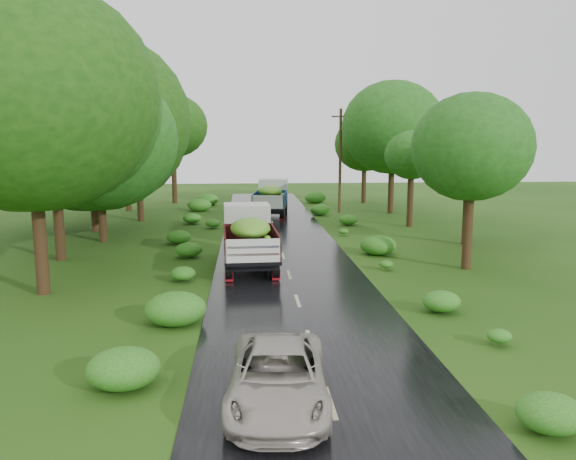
{
  "coord_description": "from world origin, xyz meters",
  "views": [
    {
      "loc": [
        -1.81,
        -15.57,
        5.78
      ],
      "look_at": [
        0.08,
        9.71,
        1.7
      ],
      "focal_mm": 35.0,
      "sensor_mm": 36.0,
      "label": 1
    }
  ],
  "objects": [
    {
      "name": "utility_pole",
      "position": [
        5.67,
        28.88,
        4.23
      ],
      "size": [
        1.44,
        0.25,
        8.21
      ],
      "rotation": [
        0.0,
        0.0,
        -0.1
      ],
      "color": "#382616",
      "rests_on": "ground"
    },
    {
      "name": "shrubs",
      "position": [
        0.0,
        14.0,
        0.35
      ],
      "size": [
        11.9,
        44.0,
        0.7
      ],
      "color": "#226517",
      "rests_on": "ground"
    },
    {
      "name": "road_lines",
      "position": [
        0.0,
        6.0,
        0.02
      ],
      "size": [
        0.12,
        69.6,
        0.0
      ],
      "color": "#BFB78C",
      "rests_on": "road"
    },
    {
      "name": "road",
      "position": [
        0.0,
        5.0,
        0.01
      ],
      "size": [
        6.5,
        80.0,
        0.02
      ],
      "primitive_type": "cube",
      "color": "black",
      "rests_on": "ground"
    },
    {
      "name": "ground",
      "position": [
        0.0,
        0.0,
        0.0
      ],
      "size": [
        120.0,
        120.0,
        0.0
      ],
      "primitive_type": "plane",
      "color": "#1C420E",
      "rests_on": "ground"
    },
    {
      "name": "truck_near",
      "position": [
        -1.72,
        9.82,
        1.52
      ],
      "size": [
        2.53,
        6.47,
        2.68
      ],
      "rotation": [
        0.0,
        0.0,
        0.05
      ],
      "color": "black",
      "rests_on": "ground"
    },
    {
      "name": "truck_far",
      "position": [
        0.13,
        27.37,
        1.53
      ],
      "size": [
        3.04,
        6.65,
        2.7
      ],
      "rotation": [
        0.0,
        0.0,
        -0.12
      ],
      "color": "black",
      "rests_on": "ground"
    },
    {
      "name": "car",
      "position": [
        -1.16,
        -3.98,
        0.66
      ],
      "size": [
        2.45,
        4.75,
        1.28
      ],
      "primitive_type": "imported",
      "rotation": [
        0.0,
        0.0,
        -0.07
      ],
      "color": "#B3AA9F",
      "rests_on": "road"
    },
    {
      "name": "trees_right",
      "position": [
        9.38,
        22.47,
        5.67
      ],
      "size": [
        5.69,
        30.24,
        8.54
      ],
      "color": "black",
      "rests_on": "ground"
    },
    {
      "name": "trees_left",
      "position": [
        -10.43,
        19.58,
        6.83
      ],
      "size": [
        7.3,
        34.92,
        9.4
      ],
      "color": "black",
      "rests_on": "ground"
    }
  ]
}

